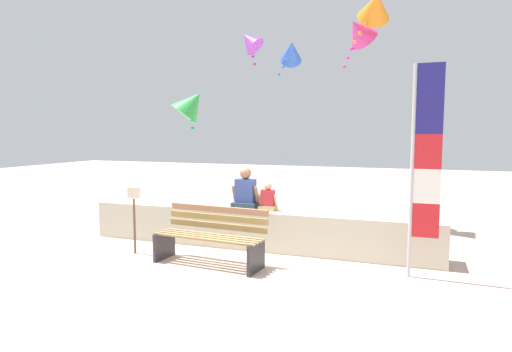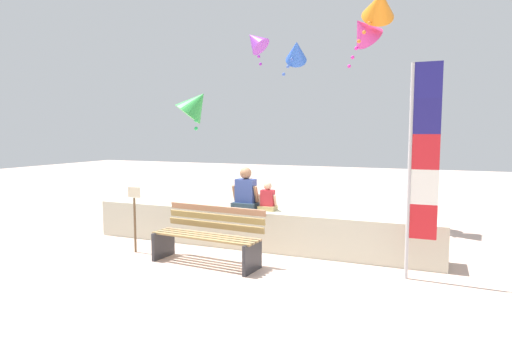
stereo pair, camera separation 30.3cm
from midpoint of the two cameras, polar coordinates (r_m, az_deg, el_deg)
ground_plane at (r=7.15m, az=-1.85°, el=-11.02°), size 40.00×40.00×0.00m
seawall_ledge at (r=7.91m, az=1.01°, el=-6.81°), size 6.37×0.63×0.69m
park_bench at (r=6.97m, az=-4.97°, el=-7.87°), size 1.82×0.75×0.88m
person_adult at (r=7.86m, az=-0.24°, el=-2.18°), size 0.49×0.36×0.75m
person_child at (r=7.72m, az=2.66°, el=-3.05°), size 0.33×0.24×0.51m
flag_banner at (r=6.43m, az=21.84°, el=2.01°), size 0.41×0.05×3.00m
kite_blue at (r=10.88m, az=6.10°, el=15.84°), size 0.73×0.88×0.95m
kite_magenta at (r=10.18m, az=14.67°, el=17.93°), size 0.98×1.02×1.17m
kite_green at (r=9.88m, az=-6.99°, el=9.26°), size 1.13×1.06×1.02m
kite_purple at (r=11.61m, az=0.68°, el=17.18°), size 0.76×0.64×0.94m
kite_orange at (r=9.92m, az=16.70°, el=20.56°), size 0.88×1.00×1.19m
sign_post at (r=7.75m, az=-14.44°, el=-4.73°), size 0.24×0.04×1.13m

